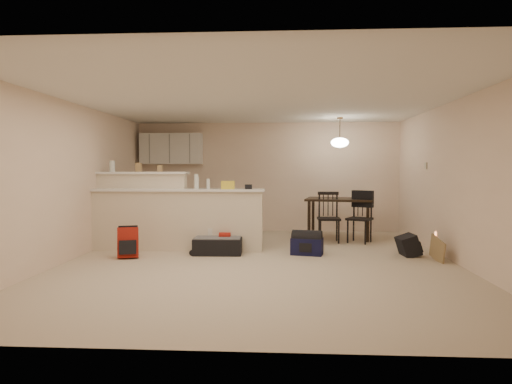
# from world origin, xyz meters

# --- Properties ---
(room) EXTENTS (7.00, 7.02, 2.50)m
(room) POSITION_xyz_m (0.00, 0.00, 1.25)
(room) COLOR beige
(room) RESTS_ON ground
(breakfast_bar) EXTENTS (3.08, 0.58, 1.39)m
(breakfast_bar) POSITION_xyz_m (-1.76, 0.98, 0.61)
(breakfast_bar) COLOR beige
(breakfast_bar) RESTS_ON ground
(upper_cabinets) EXTENTS (1.40, 0.34, 0.70)m
(upper_cabinets) POSITION_xyz_m (-2.20, 3.32, 1.90)
(upper_cabinets) COLOR white
(upper_cabinets) RESTS_ON room
(kitchen_counter) EXTENTS (1.80, 0.60, 0.90)m
(kitchen_counter) POSITION_xyz_m (-2.00, 3.19, 0.45)
(kitchen_counter) COLOR white
(kitchen_counter) RESTS_ON ground
(thermostat) EXTENTS (0.02, 0.12, 0.12)m
(thermostat) POSITION_xyz_m (2.98, 1.55, 1.50)
(thermostat) COLOR beige
(thermostat) RESTS_ON room
(jar) EXTENTS (0.10, 0.10, 0.20)m
(jar) POSITION_xyz_m (-2.75, 1.12, 1.49)
(jar) COLOR silver
(jar) RESTS_ON breakfast_bar
(cereal_box) EXTENTS (0.10, 0.07, 0.16)m
(cereal_box) POSITION_xyz_m (-2.26, 1.12, 1.47)
(cereal_box) COLOR #9B7D50
(cereal_box) RESTS_ON breakfast_bar
(small_box) EXTENTS (0.08, 0.06, 0.12)m
(small_box) POSITION_xyz_m (-1.87, 1.12, 1.45)
(small_box) COLOR #9B7D50
(small_box) RESTS_ON breakfast_bar
(bottle_a) EXTENTS (0.07, 0.07, 0.26)m
(bottle_a) POSITION_xyz_m (-1.16, 0.90, 1.22)
(bottle_a) COLOR silver
(bottle_a) RESTS_ON breakfast_bar
(bottle_b) EXTENTS (0.06, 0.06, 0.18)m
(bottle_b) POSITION_xyz_m (-0.95, 0.90, 1.18)
(bottle_b) COLOR silver
(bottle_b) RESTS_ON breakfast_bar
(bag_lump) EXTENTS (0.22, 0.18, 0.14)m
(bag_lump) POSITION_xyz_m (-0.60, 0.90, 1.16)
(bag_lump) COLOR #9B7D50
(bag_lump) RESTS_ON breakfast_bar
(pouch) EXTENTS (0.12, 0.10, 0.08)m
(pouch) POSITION_xyz_m (-0.24, 0.90, 1.13)
(pouch) COLOR #9B7D50
(pouch) RESTS_ON breakfast_bar
(extra_item_x) EXTENTS (0.11, 0.10, 0.12)m
(extra_item_x) POSITION_xyz_m (-0.57, 0.90, 1.15)
(extra_item_x) COLOR #9B7D50
(extra_item_x) RESTS_ON breakfast_bar
(extra_item_y) EXTENTS (0.07, 0.07, 0.20)m
(extra_item_y) POSITION_xyz_m (-1.15, 0.90, 1.19)
(extra_item_y) COLOR silver
(extra_item_y) RESTS_ON breakfast_bar
(dining_table) EXTENTS (1.47, 1.11, 0.83)m
(dining_table) POSITION_xyz_m (1.52, 2.44, 0.73)
(dining_table) COLOR black
(dining_table) RESTS_ON ground
(pendant_lamp) EXTENTS (0.36, 0.36, 0.62)m
(pendant_lamp) POSITION_xyz_m (1.52, 2.44, 1.99)
(pendant_lamp) COLOR brown
(pendant_lamp) RESTS_ON room
(dining_chair_near) EXTENTS (0.43, 0.41, 0.99)m
(dining_chair_near) POSITION_xyz_m (1.26, 1.93, 0.49)
(dining_chair_near) COLOR black
(dining_chair_near) RESTS_ON ground
(dining_chair_far) EXTENTS (0.58, 0.57, 0.99)m
(dining_chair_far) POSITION_xyz_m (1.85, 1.91, 0.50)
(dining_chair_far) COLOR black
(dining_chair_far) RESTS_ON ground
(suitcase) EXTENTS (0.82, 0.55, 0.27)m
(suitcase) POSITION_xyz_m (-0.74, 0.61, 0.14)
(suitcase) COLOR black
(suitcase) RESTS_ON ground
(red_backpack) EXTENTS (0.37, 0.29, 0.49)m
(red_backpack) POSITION_xyz_m (-2.15, 0.18, 0.24)
(red_backpack) COLOR #9F1C12
(red_backpack) RESTS_ON ground
(navy_duffel) EXTENTS (0.57, 0.39, 0.28)m
(navy_duffel) POSITION_xyz_m (0.76, 0.61, 0.14)
(navy_duffel) COLOR #101234
(navy_duffel) RESTS_ON ground
(black_daypack) EXTENTS (0.30, 0.40, 0.34)m
(black_daypack) POSITION_xyz_m (2.44, 0.61, 0.17)
(black_daypack) COLOR black
(black_daypack) RESTS_ON ground
(cardboard_sheet) EXTENTS (0.08, 0.48, 0.37)m
(cardboard_sheet) POSITION_xyz_m (2.77, 0.19, 0.18)
(cardboard_sheet) COLOR #9B7D50
(cardboard_sheet) RESTS_ON ground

